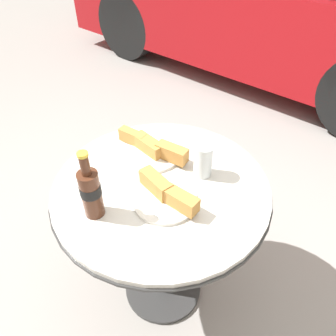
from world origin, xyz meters
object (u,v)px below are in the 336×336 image
at_px(cola_bottle_left, 91,191).
at_px(drinking_glass, 203,162).
at_px(bistro_table, 162,212).
at_px(lunch_plate_far, 151,148).
at_px(lunch_plate_near, 166,195).

xyz_separation_m(cola_bottle_left, drinking_glass, (0.16, 0.37, -0.04)).
xyz_separation_m(bistro_table, drinking_glass, (0.08, 0.14, 0.20)).
relative_size(bistro_table, drinking_glass, 6.12).
bearing_deg(lunch_plate_far, drinking_glass, 7.59).
bearing_deg(lunch_plate_far, lunch_plate_near, -37.35).
bearing_deg(bistro_table, lunch_plate_far, 142.90).
height_order(drinking_glass, lunch_plate_far, drinking_glass).
bearing_deg(cola_bottle_left, drinking_glass, 67.01).
bearing_deg(lunch_plate_far, cola_bottle_left, -79.47).
relative_size(drinking_glass, lunch_plate_near, 0.53).
distance_m(cola_bottle_left, lunch_plate_near, 0.24).
relative_size(bistro_table, lunch_plate_near, 3.25).
bearing_deg(lunch_plate_near, cola_bottle_left, -127.39).
bearing_deg(bistro_table, drinking_glass, 60.13).
xyz_separation_m(cola_bottle_left, lunch_plate_far, (-0.06, 0.34, -0.07)).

